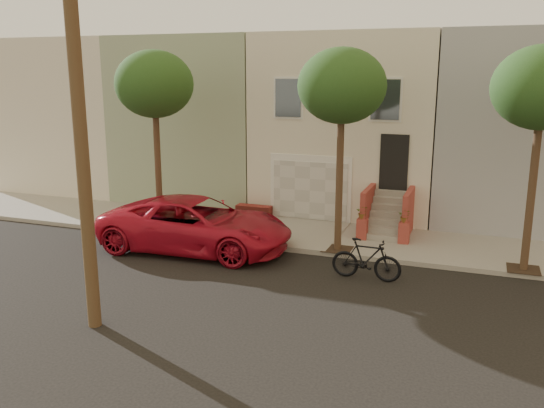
% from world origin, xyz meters
% --- Properties ---
extents(ground, '(90.00, 90.00, 0.00)m').
position_xyz_m(ground, '(0.00, 0.00, 0.00)').
color(ground, black).
rests_on(ground, ground).
extents(sidewalk, '(40.00, 3.70, 0.15)m').
position_xyz_m(sidewalk, '(0.00, 5.35, 0.07)').
color(sidewalk, gray).
rests_on(sidewalk, ground).
extents(house_row, '(33.10, 11.70, 7.00)m').
position_xyz_m(house_row, '(0.00, 11.19, 3.64)').
color(house_row, '#BBB5A0').
rests_on(house_row, sidewalk).
extents(tree_left, '(2.70, 2.57, 6.30)m').
position_xyz_m(tree_left, '(-5.50, 3.90, 5.26)').
color(tree_left, '#2D2116').
rests_on(tree_left, sidewalk).
extents(tree_mid, '(2.70, 2.57, 6.30)m').
position_xyz_m(tree_mid, '(1.00, 3.90, 5.26)').
color(tree_mid, '#2D2116').
rests_on(tree_mid, sidewalk).
extents(tree_right, '(2.70, 2.57, 6.30)m').
position_xyz_m(tree_right, '(6.50, 3.90, 5.26)').
color(tree_right, '#2D2116').
rests_on(tree_right, sidewalk).
extents(pickup_truck, '(6.35, 3.13, 1.74)m').
position_xyz_m(pickup_truck, '(-3.43, 2.69, 0.87)').
color(pickup_truck, '#B51228').
rests_on(pickup_truck, ground).
extents(motorcycle, '(1.99, 0.62, 1.19)m').
position_xyz_m(motorcycle, '(2.30, 1.92, 0.59)').
color(motorcycle, black).
rests_on(motorcycle, ground).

